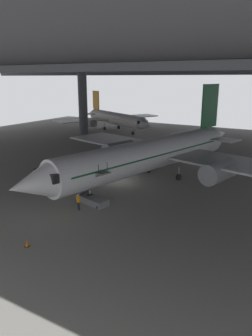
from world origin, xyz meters
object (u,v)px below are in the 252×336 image
Objects in this scene: boarding_stairs at (93,197)px; traffic_cone_orange at (27,243)px; airplane_distant at (115,118)px; crew_worker_by_stairs at (78,201)px; airplane_main at (153,154)px.

traffic_cone_orange is at bearing -84.78° from boarding_stairs.
airplane_distant reaches higher than boarding_stairs.
airplane_distant is (-24.72, 46.33, 2.12)m from crew_worker_by_stairs.
airplane_main reaches higher than crew_worker_by_stairs.
airplane_main is 11.36m from boarding_stairs.
crew_worker_by_stairs is 8.19m from traffic_cone_orange.
airplane_distant reaches higher than crew_worker_by_stairs.
crew_worker_by_stairs reaches higher than traffic_cone_orange.
boarding_stairs is 50.61m from airplane_distant.
airplane_distant is 46.95× the size of traffic_cone_orange.
traffic_cone_orange is (0.95, -10.39, -0.45)m from boarding_stairs.
boarding_stairs reaches higher than crew_worker_by_stairs.
boarding_stairs is at bearing -100.38° from airplane_main.
airplane_distant is at bearing 118.08° from crew_worker_by_stairs.
airplane_main is 8.14× the size of boarding_stairs.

